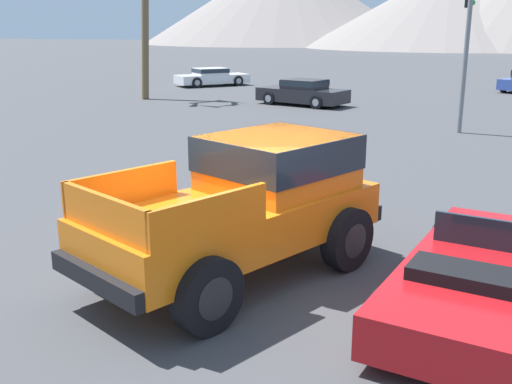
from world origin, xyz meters
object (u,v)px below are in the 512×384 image
Objects in this scene: red_convertible_car at (483,281)px; parked_car_white at (212,77)px; traffic_light_main at (468,20)px; orange_pickup_truck at (251,198)px; parked_car_dark at (303,92)px.

red_convertible_car is 31.59m from parked_car_white.
parked_car_white is 19.49m from traffic_light_main.
orange_pickup_truck is 20.11m from parked_car_dark.
orange_pickup_truck is 1.07× the size of red_convertible_car.
red_convertible_car is 0.87× the size of traffic_light_main.
traffic_light_main reaches higher than parked_car_dark.
red_convertible_car is 21.38m from parked_car_dark.
orange_pickup_truck is at bearing -175.06° from red_convertible_car.
parked_car_dark is at bearing 56.07° from traffic_light_main.
parked_car_dark is (-7.03, 20.19, 0.17)m from red_convertible_car.
parked_car_white is (-7.67, 7.78, -0.04)m from parked_car_dark.
parked_car_dark reaches higher than parked_car_white.
parked_car_dark is 8.98m from traffic_light_main.
parked_car_dark is 1.03× the size of parked_car_white.
parked_car_white is 0.81× the size of traffic_light_main.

